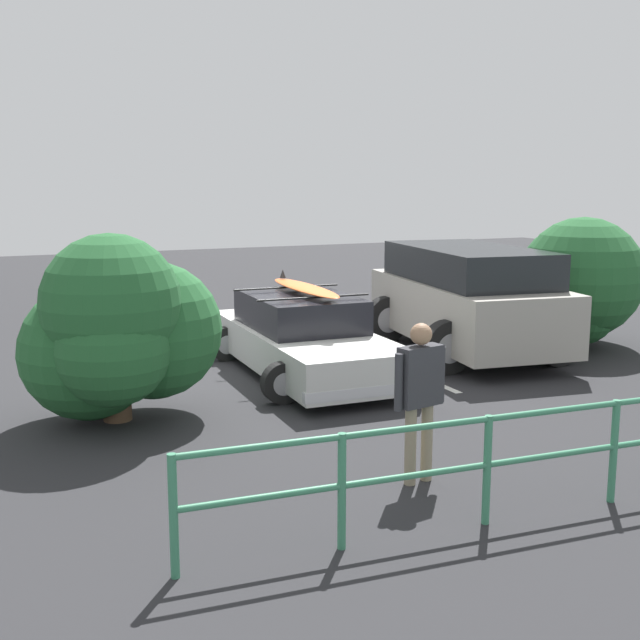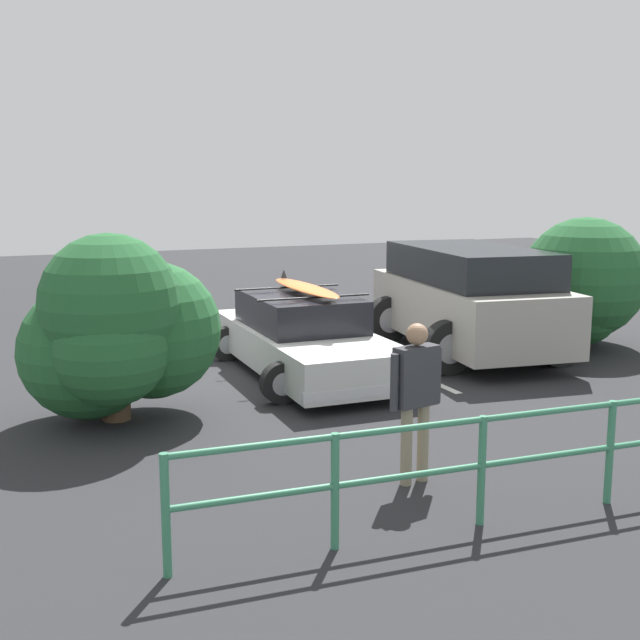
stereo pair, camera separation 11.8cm
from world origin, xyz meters
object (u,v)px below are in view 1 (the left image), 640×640
Objects in this scene: person_bystander at (420,388)px; bush_near_right at (571,289)px; sedan_car at (303,337)px; suv_car at (466,298)px; bush_near_left at (118,332)px.

bush_near_right reaches higher than person_bystander.
person_bystander is at bearing 37.98° from bush_near_right.
person_bystander is (0.69, 4.60, 0.39)m from sedan_car.
bush_near_left is (6.17, 1.69, 0.19)m from suv_car.
bush_near_left is at bearing 15.30° from suv_car.
bush_near_right is at bearing 179.54° from sedan_car.
sedan_car is at bearing -0.46° from bush_near_right.
person_bystander is at bearing 51.69° from suv_car.
bush_near_left is 0.99× the size of bush_near_right.
sedan_car is at bearing 4.66° from suv_car.
sedan_car is 4.66m from person_bystander.
bush_near_left is (2.34, -3.16, 0.18)m from person_bystander.
sedan_car is 3.18m from suv_car.
bush_near_right is (-5.15, 0.04, 0.46)m from sedan_car.
person_bystander is at bearing 81.50° from sedan_car.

